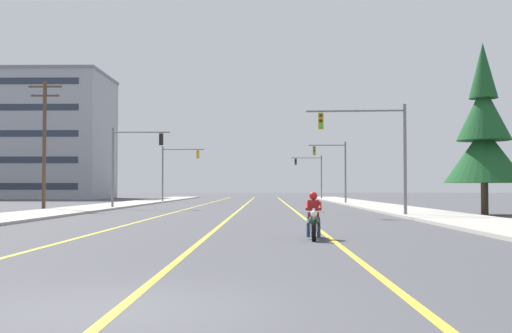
{
  "coord_description": "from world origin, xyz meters",
  "views": [
    {
      "loc": [
        1.89,
        -7.91,
        1.57
      ],
      "look_at": [
        1.35,
        27.04,
        2.8
      ],
      "focal_mm": 43.13,
      "sensor_mm": 36.0,
      "label": 1
    }
  ],
  "objects_px": {
    "traffic_signal_mid_left": "(175,165)",
    "utility_pole_left_near": "(44,140)",
    "motorcycle_with_rider": "(313,220)",
    "conifer_tree_right_verge_near": "(484,136)",
    "traffic_signal_near_right": "(376,142)",
    "traffic_signal_near_left": "(129,155)",
    "apartment_building_far_left_block": "(26,136)",
    "traffic_signal_far_right": "(313,170)",
    "traffic_signal_mid_right": "(335,163)"
  },
  "relations": [
    {
      "from": "traffic_signal_near_left",
      "to": "conifer_tree_right_verge_near",
      "type": "xyz_separation_m",
      "value": [
        23.23,
        -10.57,
        0.58
      ]
    },
    {
      "from": "traffic_signal_near_right",
      "to": "apartment_building_far_left_block",
      "type": "relative_size",
      "value": 0.25
    },
    {
      "from": "traffic_signal_near_right",
      "to": "apartment_building_far_left_block",
      "type": "xyz_separation_m",
      "value": [
        -42.12,
        57.49,
        5.19
      ]
    },
    {
      "from": "traffic_signal_near_left",
      "to": "apartment_building_far_left_block",
      "type": "relative_size",
      "value": 0.25
    },
    {
      "from": "conifer_tree_right_verge_near",
      "to": "apartment_building_far_left_block",
      "type": "bearing_deg",
      "value": 131.48
    },
    {
      "from": "traffic_signal_near_left",
      "to": "apartment_building_far_left_block",
      "type": "distance_m",
      "value": 51.78
    },
    {
      "from": "traffic_signal_near_right",
      "to": "traffic_signal_far_right",
      "type": "xyz_separation_m",
      "value": [
        0.62,
        53.14,
        -0.07
      ]
    },
    {
      "from": "traffic_signal_mid_right",
      "to": "apartment_building_far_left_block",
      "type": "distance_m",
      "value": 52.8
    },
    {
      "from": "traffic_signal_near_left",
      "to": "utility_pole_left_near",
      "type": "bearing_deg",
      "value": -149.03
    },
    {
      "from": "motorcycle_with_rider",
      "to": "conifer_tree_right_verge_near",
      "type": "distance_m",
      "value": 20.89
    },
    {
      "from": "traffic_signal_mid_right",
      "to": "utility_pole_left_near",
      "type": "relative_size",
      "value": 0.67
    },
    {
      "from": "utility_pole_left_near",
      "to": "conifer_tree_right_verge_near",
      "type": "height_order",
      "value": "conifer_tree_right_verge_near"
    },
    {
      "from": "utility_pole_left_near",
      "to": "apartment_building_far_left_block",
      "type": "relative_size",
      "value": 0.38
    },
    {
      "from": "traffic_signal_mid_right",
      "to": "traffic_signal_near_right",
      "type": "bearing_deg",
      "value": -91.79
    },
    {
      "from": "traffic_signal_mid_left",
      "to": "utility_pole_left_near",
      "type": "bearing_deg",
      "value": -103.37
    },
    {
      "from": "motorcycle_with_rider",
      "to": "traffic_signal_near_right",
      "type": "height_order",
      "value": "traffic_signal_near_right"
    },
    {
      "from": "traffic_signal_near_right",
      "to": "traffic_signal_near_left",
      "type": "relative_size",
      "value": 1.0
    },
    {
      "from": "traffic_signal_mid_left",
      "to": "conifer_tree_right_verge_near",
      "type": "relative_size",
      "value": 0.61
    },
    {
      "from": "conifer_tree_right_verge_near",
      "to": "traffic_signal_mid_right",
      "type": "bearing_deg",
      "value": 103.21
    },
    {
      "from": "traffic_signal_near_right",
      "to": "utility_pole_left_near",
      "type": "bearing_deg",
      "value": 156.31
    },
    {
      "from": "traffic_signal_near_right",
      "to": "traffic_signal_near_left",
      "type": "height_order",
      "value": "same"
    },
    {
      "from": "traffic_signal_near_right",
      "to": "traffic_signal_mid_right",
      "type": "bearing_deg",
      "value": 88.21
    },
    {
      "from": "traffic_signal_mid_right",
      "to": "utility_pole_left_near",
      "type": "height_order",
      "value": "utility_pole_left_near"
    },
    {
      "from": "traffic_signal_far_right",
      "to": "traffic_signal_near_right",
      "type": "bearing_deg",
      "value": -90.66
    },
    {
      "from": "motorcycle_with_rider",
      "to": "traffic_signal_mid_left",
      "type": "relative_size",
      "value": 0.35
    },
    {
      "from": "traffic_signal_mid_right",
      "to": "traffic_signal_mid_left",
      "type": "height_order",
      "value": "same"
    },
    {
      "from": "traffic_signal_mid_left",
      "to": "utility_pole_left_near",
      "type": "height_order",
      "value": "utility_pole_left_near"
    },
    {
      "from": "traffic_signal_mid_left",
      "to": "traffic_signal_far_right",
      "type": "xyz_separation_m",
      "value": [
        16.74,
        19.42,
        -0.02
      ]
    },
    {
      "from": "traffic_signal_mid_right",
      "to": "conifer_tree_right_verge_near",
      "type": "distance_m",
      "value": 25.73
    },
    {
      "from": "utility_pole_left_near",
      "to": "conifer_tree_right_verge_near",
      "type": "distance_m",
      "value": 29.53
    },
    {
      "from": "utility_pole_left_near",
      "to": "apartment_building_far_left_block",
      "type": "distance_m",
      "value": 52.19
    },
    {
      "from": "traffic_signal_near_left",
      "to": "utility_pole_left_near",
      "type": "height_order",
      "value": "utility_pole_left_near"
    },
    {
      "from": "motorcycle_with_rider",
      "to": "traffic_signal_mid_right",
      "type": "height_order",
      "value": "traffic_signal_mid_right"
    },
    {
      "from": "traffic_signal_near_right",
      "to": "traffic_signal_mid_right",
      "type": "relative_size",
      "value": 1.0
    },
    {
      "from": "traffic_signal_near_right",
      "to": "apartment_building_far_left_block",
      "type": "bearing_deg",
      "value": 126.23
    },
    {
      "from": "traffic_signal_far_right",
      "to": "traffic_signal_mid_right",
      "type": "bearing_deg",
      "value": -89.47
    },
    {
      "from": "traffic_signal_near_left",
      "to": "traffic_signal_far_right",
      "type": "relative_size",
      "value": 1.0
    },
    {
      "from": "utility_pole_left_near",
      "to": "apartment_building_far_left_block",
      "type": "xyz_separation_m",
      "value": [
        -20.26,
        47.9,
        4.34
      ]
    },
    {
      "from": "utility_pole_left_near",
      "to": "motorcycle_with_rider",
      "type": "bearing_deg",
      "value": -54.75
    },
    {
      "from": "traffic_signal_near_left",
      "to": "utility_pole_left_near",
      "type": "distance_m",
      "value": 6.32
    },
    {
      "from": "traffic_signal_near_right",
      "to": "conifer_tree_right_verge_near",
      "type": "distance_m",
      "value": 7.11
    },
    {
      "from": "traffic_signal_near_right",
      "to": "utility_pole_left_near",
      "type": "distance_m",
      "value": 23.89
    },
    {
      "from": "traffic_signal_mid_left",
      "to": "utility_pole_left_near",
      "type": "xyz_separation_m",
      "value": [
        -5.74,
        -24.13,
        0.91
      ]
    },
    {
      "from": "traffic_signal_far_right",
      "to": "motorcycle_with_rider",
      "type": "bearing_deg",
      "value": -94.38
    },
    {
      "from": "traffic_signal_near_left",
      "to": "traffic_signal_mid_right",
      "type": "height_order",
      "value": "same"
    },
    {
      "from": "traffic_signal_mid_left",
      "to": "traffic_signal_far_right",
      "type": "bearing_deg",
      "value": 49.23
    },
    {
      "from": "traffic_signal_mid_left",
      "to": "traffic_signal_near_right",
      "type": "bearing_deg",
      "value": -64.45
    },
    {
      "from": "traffic_signal_mid_left",
      "to": "conifer_tree_right_verge_near",
      "type": "xyz_separation_m",
      "value": [
        22.86,
        -31.49,
        0.57
      ]
    },
    {
      "from": "apartment_building_far_left_block",
      "to": "traffic_signal_near_right",
      "type": "bearing_deg",
      "value": -53.77
    },
    {
      "from": "motorcycle_with_rider",
      "to": "traffic_signal_mid_left",
      "type": "distance_m",
      "value": 50.04
    }
  ]
}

